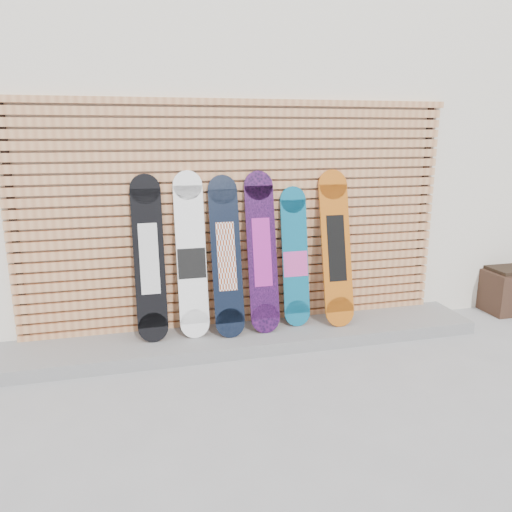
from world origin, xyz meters
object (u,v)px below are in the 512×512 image
at_px(snowboard_2, 226,256).
at_px(snowboard_5, 336,248).
at_px(snowboard_3, 262,252).
at_px(snowboard_4, 295,258).
at_px(snowboard_0, 149,259).
at_px(snowboard_1, 191,256).

distance_m(snowboard_2, snowboard_5, 1.11).
relative_size(snowboard_3, snowboard_4, 1.12).
bearing_deg(snowboard_0, snowboard_5, -1.19).
height_order(snowboard_0, snowboard_5, snowboard_5).
distance_m(snowboard_0, snowboard_1, 0.38).
height_order(snowboard_3, snowboard_5, snowboard_3).
xyz_separation_m(snowboard_0, snowboard_3, (1.06, -0.02, 0.00)).
bearing_deg(snowboard_4, snowboard_2, -175.30).
xyz_separation_m(snowboard_2, snowboard_3, (0.35, 0.01, 0.02)).
bearing_deg(snowboard_0, snowboard_3, -1.33).
bearing_deg(snowboard_1, snowboard_5, -1.48).
bearing_deg(snowboard_0, snowboard_4, 0.80).
bearing_deg(snowboard_0, snowboard_2, -3.08).
xyz_separation_m(snowboard_3, snowboard_5, (0.76, -0.01, -0.00)).
bearing_deg(snowboard_5, snowboard_1, 178.52).
distance_m(snowboard_2, snowboard_3, 0.35).
xyz_separation_m(snowboard_0, snowboard_1, (0.38, -0.00, 0.00)).
bearing_deg(snowboard_3, snowboard_2, -177.79).
relative_size(snowboard_2, snowboard_4, 1.09).
bearing_deg(snowboard_3, snowboard_0, 178.67).
height_order(snowboard_1, snowboard_5, snowboard_1).
relative_size(snowboard_0, snowboard_5, 1.00).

